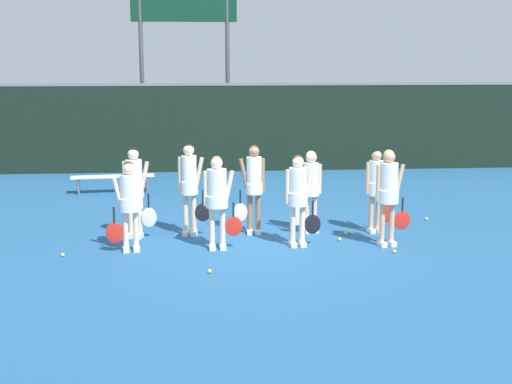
# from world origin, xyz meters

# --- Properties ---
(ground_plane) EXTENTS (140.00, 140.00, 0.00)m
(ground_plane) POSITION_xyz_m (0.00, 0.00, 0.00)
(ground_plane) COLOR #235684
(fence_windscreen) EXTENTS (60.00, 0.08, 2.67)m
(fence_windscreen) POSITION_xyz_m (0.00, 8.33, 1.35)
(fence_windscreen) COLOR black
(fence_windscreen) RESTS_ON ground_plane
(scoreboard) EXTENTS (3.30, 0.15, 6.12)m
(scoreboard) POSITION_xyz_m (-1.44, 9.80, 4.73)
(scoreboard) COLOR #515156
(scoreboard) RESTS_ON ground_plane
(bench_courtside) EXTENTS (2.13, 0.59, 0.45)m
(bench_courtside) POSITION_xyz_m (-3.27, 5.11, 0.39)
(bench_courtside) COLOR silver
(bench_courtside) RESTS_ON ground_plane
(player_0) EXTENTS (0.67, 0.38, 1.64)m
(player_0) POSITION_xyz_m (-2.33, -0.54, 0.97)
(player_0) COLOR beige
(player_0) RESTS_ON ground_plane
(player_1) EXTENTS (0.70, 0.41, 1.71)m
(player_1) POSITION_xyz_m (-0.75, -0.54, 1.02)
(player_1) COLOR beige
(player_1) RESTS_ON ground_plane
(player_2) EXTENTS (0.67, 0.37, 1.70)m
(player_2) POSITION_xyz_m (0.73, -0.45, 1.00)
(player_2) COLOR beige
(player_2) RESTS_ON ground_plane
(player_3) EXTENTS (0.69, 0.40, 1.80)m
(player_3) POSITION_xyz_m (2.39, -0.57, 1.08)
(player_3) COLOR tan
(player_3) RESTS_ON ground_plane
(player_4) EXTENTS (0.64, 0.36, 1.75)m
(player_4) POSITION_xyz_m (-2.31, 0.44, 1.04)
(player_4) COLOR beige
(player_4) RESTS_ON ground_plane
(player_5) EXTENTS (0.63, 0.34, 1.81)m
(player_5) POSITION_xyz_m (-1.26, 0.52, 1.07)
(player_5) COLOR beige
(player_5) RESTS_ON ground_plane
(player_6) EXTENTS (0.62, 0.34, 1.76)m
(player_6) POSITION_xyz_m (-0.01, 0.54, 1.04)
(player_6) COLOR #8C664C
(player_6) RESTS_ON ground_plane
(player_7) EXTENTS (0.64, 0.34, 1.64)m
(player_7) POSITION_xyz_m (1.13, 0.58, 0.96)
(player_7) COLOR beige
(player_7) RESTS_ON ground_plane
(player_8) EXTENTS (0.61, 0.33, 1.67)m
(player_8) POSITION_xyz_m (2.42, 0.45, 0.97)
(player_8) COLOR tan
(player_8) RESTS_ON ground_plane
(tennis_ball_0) EXTENTS (0.07, 0.07, 0.07)m
(tennis_ball_0) POSITION_xyz_m (-0.27, 1.44, 0.03)
(tennis_ball_0) COLOR #CCE033
(tennis_ball_0) RESTS_ON ground_plane
(tennis_ball_1) EXTENTS (0.06, 0.06, 0.06)m
(tennis_ball_1) POSITION_xyz_m (2.39, -1.10, 0.03)
(tennis_ball_1) COLOR #CCE033
(tennis_ball_1) RESTS_ON ground_plane
(tennis_ball_2) EXTENTS (0.07, 0.07, 0.07)m
(tennis_ball_2) POSITION_xyz_m (1.58, -0.19, 0.03)
(tennis_ball_2) COLOR #CCE033
(tennis_ball_2) RESTS_ON ground_plane
(tennis_ball_3) EXTENTS (0.07, 0.07, 0.07)m
(tennis_ball_3) POSITION_xyz_m (1.80, 0.27, 0.03)
(tennis_ball_3) COLOR #CCE033
(tennis_ball_3) RESTS_ON ground_plane
(tennis_ball_4) EXTENTS (0.07, 0.07, 0.07)m
(tennis_ball_4) POSITION_xyz_m (3.78, 1.38, 0.03)
(tennis_ball_4) COLOR #CCE033
(tennis_ball_4) RESTS_ON ground_plane
(tennis_ball_5) EXTENTS (0.07, 0.07, 0.07)m
(tennis_ball_5) POSITION_xyz_m (-0.93, -2.02, 0.03)
(tennis_ball_5) COLOR #CCE033
(tennis_ball_5) RESTS_ON ground_plane
(tennis_ball_6) EXTENTS (0.07, 0.07, 0.07)m
(tennis_ball_6) POSITION_xyz_m (-0.84, 0.17, 0.04)
(tennis_ball_6) COLOR #CCE033
(tennis_ball_6) RESTS_ON ground_plane
(tennis_ball_7) EXTENTS (0.07, 0.07, 0.07)m
(tennis_ball_7) POSITION_xyz_m (-3.49, -0.82, 0.03)
(tennis_ball_7) COLOR #CCE033
(tennis_ball_7) RESTS_ON ground_plane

